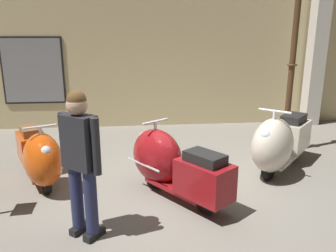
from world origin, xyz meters
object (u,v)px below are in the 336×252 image
(scooter_0, at_px, (40,156))
(lamppost, at_px, (292,71))
(scooter_1, at_px, (170,164))
(scooter_2, at_px, (279,143))
(visitor_1, at_px, (81,156))

(scooter_0, relative_size, lamppost, 0.53)
(scooter_1, height_order, scooter_2, scooter_2)
(scooter_2, xyz_separation_m, lamppost, (0.58, 0.98, 1.07))
(scooter_0, distance_m, scooter_1, 1.99)
(scooter_1, bearing_deg, lamppost, -93.57)
(scooter_2, relative_size, lamppost, 0.53)
(scooter_1, xyz_separation_m, visitor_1, (-1.06, -0.89, 0.49))
(scooter_2, height_order, lamppost, lamppost)
(scooter_0, relative_size, visitor_1, 1.01)
(lamppost, bearing_deg, scooter_1, -146.51)
(scooter_1, bearing_deg, scooter_0, 37.00)
(scooter_1, height_order, visitor_1, visitor_1)
(scooter_1, xyz_separation_m, scooter_2, (1.87, 0.64, 0.04))
(scooter_1, distance_m, scooter_2, 1.98)
(scooter_0, bearing_deg, scooter_1, 48.43)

